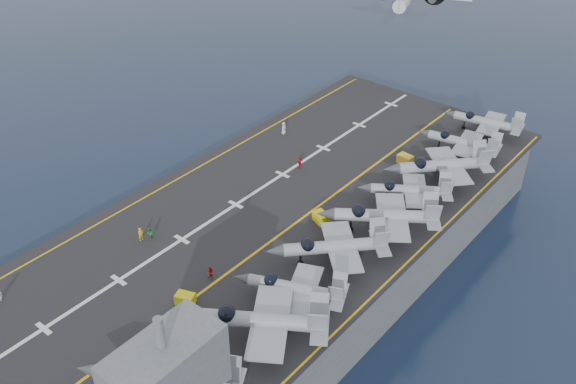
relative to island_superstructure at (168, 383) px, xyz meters
The scene contains 26 objects.
ground 38.02m from the island_superstructure, 116.57° to the left, with size 500.00×500.00×0.00m, color #142135.
hull 35.94m from the island_superstructure, 116.57° to the left, with size 36.00×90.00×10.00m, color #56595E.
flight_deck 34.41m from the island_superstructure, 116.57° to the left, with size 38.00×92.00×0.40m, color black.
foul_line 33.17m from the island_superstructure, 111.80° to the left, with size 0.35×90.00×0.02m, color gold.
landing_centerline 37.38m from the island_superstructure, 124.99° to the left, with size 0.50×90.00×0.02m, color silver.
deck_edge_port 44.50m from the island_superstructure, 136.85° to the left, with size 0.25×90.00×0.02m, color gold.
deck_edge_stbd 31.12m from the island_superstructure, 83.35° to the left, with size 0.25×90.00×0.02m, color gold.
island_superstructure is the anchor object (origin of this frame).
fighter_jet_1 6.37m from the island_superstructure, 144.81° to the left, with size 19.29×17.24×5.59m, color #A0AAB1, non-canonical shape.
fighter_jet_2 14.80m from the island_superstructure, 98.07° to the left, with size 19.48×17.99×5.63m, color gray, non-canonical shape.
fighter_jet_3 21.20m from the island_superstructure, 97.40° to the left, with size 15.49×13.29×4.54m, color #A3ACB3, non-canonical shape.
fighter_jet_4 29.41m from the island_superstructure, 96.84° to the left, with size 17.38×17.57×5.15m, color #A3ADB3, non-canonical shape.
fighter_jet_5 38.17m from the island_superstructure, 93.06° to the left, with size 18.76×17.67×5.43m, color #969EA5, non-canonical shape.
fighter_jet_6 45.97m from the island_superstructure, 93.69° to the left, with size 15.43×14.33×4.46m, color #8C939A, non-canonical shape.
fighter_jet_7 53.74m from the island_superstructure, 92.44° to the left, with size 18.19×18.48×5.41m, color gray, non-canonical shape.
fighter_jet_8 62.45m from the island_superstructure, 93.19° to the left, with size 14.24×10.82×4.47m, color gray, non-canonical shape.
tow_cart_a 18.67m from the island_superstructure, 134.30° to the left, with size 2.46×2.05×1.26m, color yellow, non-canonical shape.
tow_cart_b 36.29m from the island_superstructure, 105.67° to the left, with size 2.60×2.15×1.34m, color #D5C20C, non-canonical shape.
tow_cart_c 55.43m from the island_superstructure, 99.21° to the left, with size 2.35×1.65×1.34m, color gold, non-canonical shape.
crew_1 30.67m from the island_superstructure, 146.17° to the left, with size 0.80×1.15×1.86m, color gold.
crew_2 30.62m from the island_superstructure, 144.05° to the left, with size 1.22×1.22×1.73m, color #1F8C2D.
crew_4 47.99m from the island_superstructure, 115.12° to the left, with size 1.08×1.33×1.93m, color #B21919.
crew_5 57.78m from the island_superstructure, 120.15° to the left, with size 0.94×1.31×2.05m, color silver.
crew_7 22.39m from the island_superstructure, 126.89° to the left, with size 1.04×0.70×1.73m, color #B21919.
transport_plane 88.59m from the island_superstructure, 108.43° to the left, with size 27.99×23.71×5.61m, color silver, non-canonical shape.
fighter_jet_9 70.91m from the island_superstructure, 92.81° to the left, with size 14.24×10.82×4.47m, color gray, non-canonical shape.
Camera 1 is at (45.32, -50.89, 61.16)m, focal length 40.00 mm.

